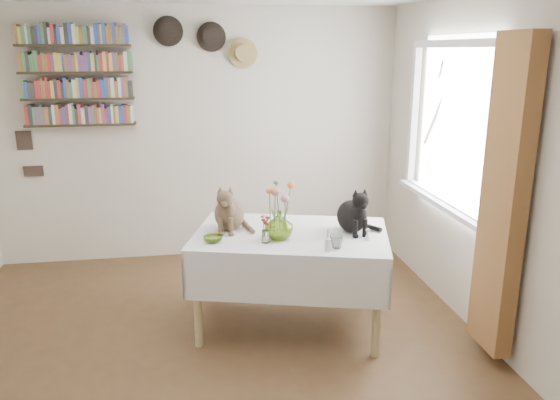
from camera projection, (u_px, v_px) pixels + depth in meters
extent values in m
cube|color=brown|center=(214.00, 375.00, 3.66)|extent=(4.04, 4.54, 0.04)
cube|color=beige|center=(199.00, 136.00, 5.48)|extent=(4.04, 0.04, 2.54)
cube|color=beige|center=(512.00, 179.00, 3.63)|extent=(0.04, 4.54, 2.54)
cube|color=white|center=(453.00, 126.00, 4.32)|extent=(0.01, 1.40, 1.20)
cube|color=white|center=(460.00, 43.00, 4.15)|extent=(0.06, 1.52, 0.06)
cube|color=white|center=(446.00, 202.00, 4.49)|extent=(0.06, 1.52, 0.06)
cube|color=white|center=(503.00, 141.00, 3.63)|extent=(0.06, 0.06, 1.20)
cube|color=white|center=(416.00, 115.00, 5.02)|extent=(0.06, 0.06, 1.20)
cube|color=white|center=(443.00, 203.00, 4.48)|extent=(0.12, 1.50, 0.04)
cube|color=brown|center=(504.00, 199.00, 3.53)|extent=(0.12, 0.38, 2.10)
cube|color=white|center=(291.00, 237.00, 4.08)|extent=(1.62, 1.27, 0.06)
cylinder|color=tan|center=(198.00, 301.00, 3.89)|extent=(0.06, 0.06, 0.70)
cylinder|color=tan|center=(377.00, 310.00, 3.75)|extent=(0.06, 0.06, 0.70)
cylinder|color=tan|center=(220.00, 262.00, 4.61)|extent=(0.06, 0.06, 0.70)
cylinder|color=tan|center=(372.00, 268.00, 4.48)|extent=(0.06, 0.06, 0.70)
imported|color=#A6C648|center=(279.00, 225.00, 3.92)|extent=(0.20, 0.20, 0.21)
imported|color=#A6C648|center=(213.00, 239.00, 3.87)|extent=(0.15, 0.15, 0.04)
imported|color=white|center=(336.00, 242.00, 3.75)|extent=(0.12, 0.12, 0.09)
cylinder|color=white|center=(328.00, 245.00, 3.70)|extent=(0.04, 0.04, 0.09)
cylinder|color=white|center=(328.00, 234.00, 3.67)|extent=(0.02, 0.02, 0.07)
cylinder|color=white|center=(266.00, 237.00, 3.86)|extent=(0.06, 0.06, 0.09)
cone|color=white|center=(367.00, 236.00, 3.91)|extent=(0.05, 0.05, 0.07)
sphere|color=beige|center=(368.00, 230.00, 3.90)|extent=(0.03, 0.03, 0.03)
cylinder|color=#4C7233|center=(275.00, 212.00, 3.90)|extent=(0.01, 0.01, 0.30)
sphere|color=pink|center=(275.00, 192.00, 3.85)|extent=(0.07, 0.07, 0.07)
cylinder|color=#4C7233|center=(285.00, 216.00, 3.88)|extent=(0.01, 0.01, 0.26)
sphere|color=pink|center=(285.00, 198.00, 3.85)|extent=(0.06, 0.06, 0.06)
cylinder|color=#4C7233|center=(287.00, 208.00, 3.92)|extent=(0.01, 0.01, 0.34)
sphere|color=#F98640|center=(287.00, 185.00, 3.88)|extent=(0.06, 0.06, 0.06)
cylinder|color=#4C7233|center=(270.00, 210.00, 3.92)|extent=(0.01, 0.01, 0.31)
sphere|color=#F98640|center=(270.00, 190.00, 3.88)|extent=(0.05, 0.05, 0.05)
cylinder|color=#4C7233|center=(278.00, 206.00, 3.93)|extent=(0.01, 0.01, 0.37)
sphere|color=#999E93|center=(278.00, 181.00, 3.88)|extent=(0.04, 0.04, 0.04)
cube|color=#2D2414|center=(82.00, 124.00, 5.16)|extent=(1.00, 0.16, 0.02)
cube|color=#2D2414|center=(79.00, 99.00, 5.10)|extent=(1.00, 0.16, 0.02)
cube|color=#2D2414|center=(76.00, 72.00, 5.03)|extent=(1.00, 0.16, 0.02)
cube|color=#2D2414|center=(74.00, 45.00, 4.97)|extent=(1.00, 0.16, 0.02)
cylinder|color=black|center=(168.00, 31.00, 5.11)|extent=(0.28, 0.02, 0.28)
cylinder|color=black|center=(168.00, 31.00, 5.07)|extent=(0.16, 0.08, 0.16)
cylinder|color=black|center=(211.00, 37.00, 5.19)|extent=(0.28, 0.02, 0.28)
cylinder|color=black|center=(211.00, 37.00, 5.15)|extent=(0.16, 0.08, 0.16)
cylinder|color=#AA904D|center=(243.00, 53.00, 5.28)|extent=(0.28, 0.02, 0.28)
cylinder|color=#AA904D|center=(243.00, 53.00, 5.24)|extent=(0.16, 0.08, 0.16)
cube|color=#38281E|center=(24.00, 140.00, 5.18)|extent=(0.14, 0.02, 0.18)
cube|color=#38281E|center=(33.00, 171.00, 5.27)|extent=(0.18, 0.02, 0.10)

